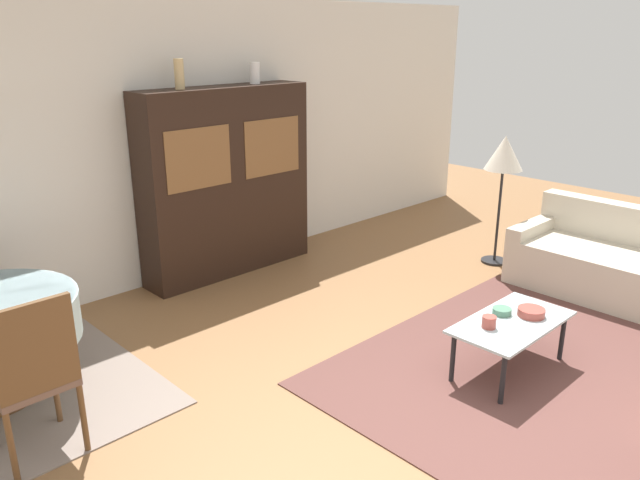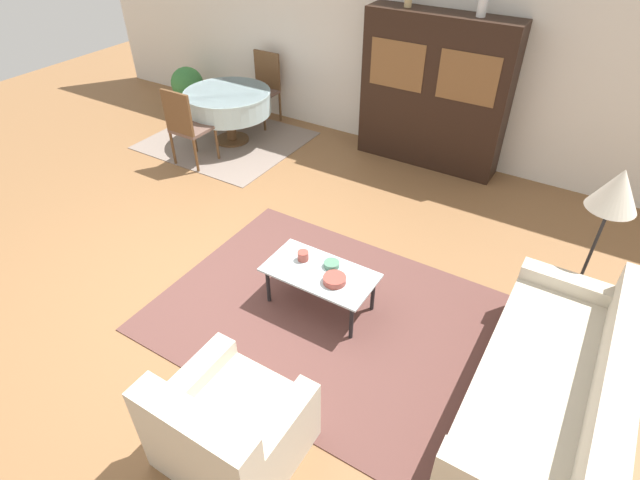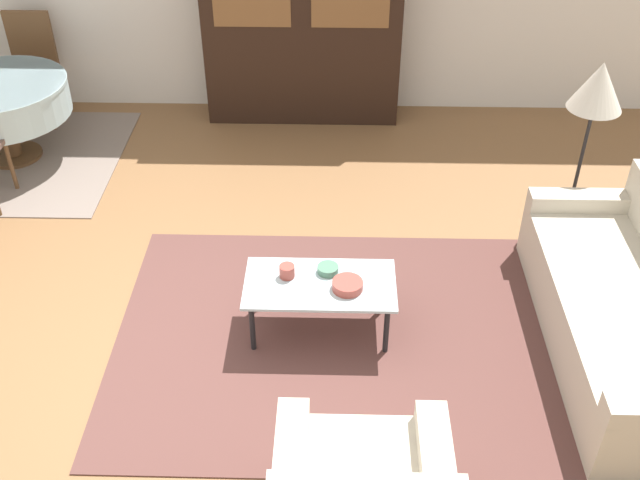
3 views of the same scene
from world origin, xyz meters
name	(u,v)px [view 3 (image 3 of 3)]	position (x,y,z in m)	size (l,w,h in m)	color
ground_plane	(156,358)	(0.00, 0.00, 0.00)	(14.00, 14.00, 0.00)	brown
area_rug	(341,337)	(1.19, 0.21, 0.01)	(2.98, 2.22, 0.01)	brown
dining_rug	(6,159)	(-1.87, 2.44, 0.01)	(2.07, 1.84, 0.01)	gray
couch	(633,314)	(3.03, 0.17, 0.29)	(0.89, 2.09, 0.81)	beige
coffee_table	(320,288)	(1.05, 0.29, 0.36)	(0.97, 0.52, 0.40)	black
display_cabinet	(302,24)	(0.81, 3.38, 0.94)	(1.83, 0.41, 1.88)	black
dining_table	(0,99)	(-1.79, 2.48, 0.58)	(1.19, 1.19, 0.72)	brown
dining_chair_far	(31,61)	(-1.79, 3.30, 0.58)	(0.44, 0.44, 1.02)	brown
floor_lamp	(597,92)	(2.99, 1.57, 1.14)	(0.39, 0.39, 1.37)	black
cup	(287,271)	(0.84, 0.35, 0.45)	(0.10, 0.10, 0.09)	#9E4238
bowl	(348,285)	(1.22, 0.24, 0.43)	(0.20, 0.20, 0.06)	#9E4238
bowl_small	(328,269)	(1.10, 0.40, 0.43)	(0.14, 0.14, 0.05)	#4C7A60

